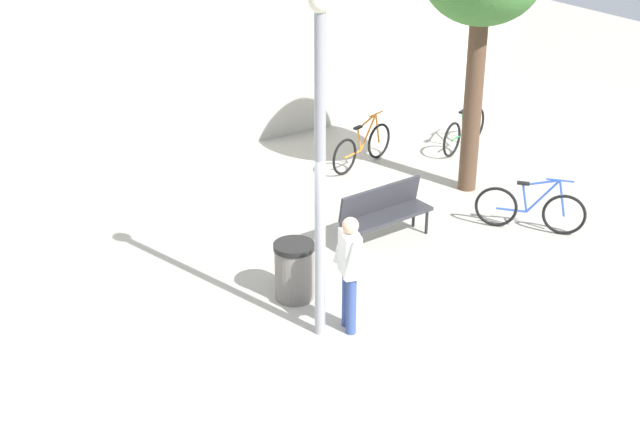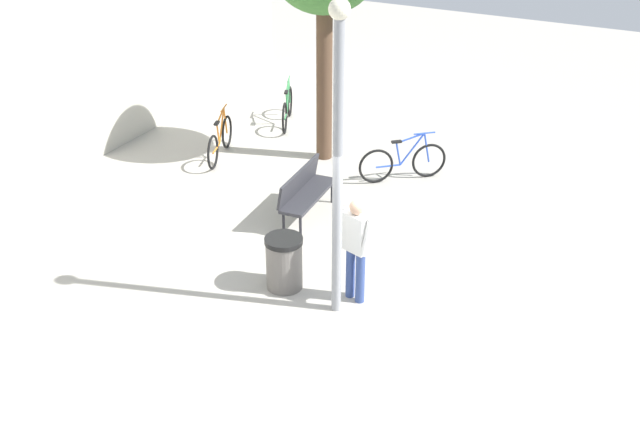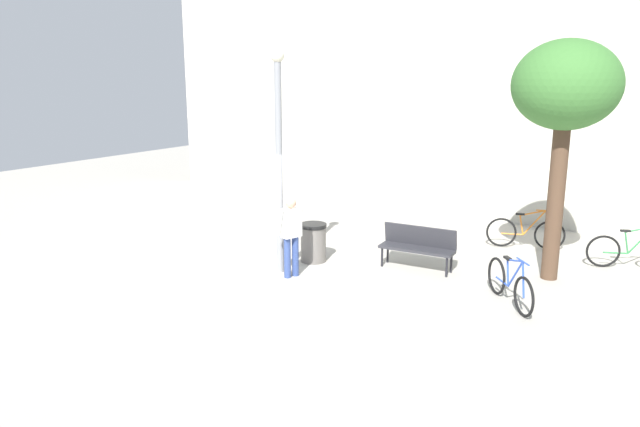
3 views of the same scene
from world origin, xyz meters
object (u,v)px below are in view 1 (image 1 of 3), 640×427
person_by_lamppost (349,266)px  bicycle_green (465,130)px  bicycle_blue (530,209)px  park_bench (384,209)px  bicycle_orange (362,147)px  trash_bin (294,271)px  lamppost (320,151)px

person_by_lamppost → bicycle_green: (5.82, 4.37, -0.58)m
person_by_lamppost → bicycle_blue: bearing=11.8°
park_bench → bicycle_orange: size_ratio=0.94×
person_by_lamppost → trash_bin: (-0.19, 1.11, -0.53)m
bicycle_orange → trash_bin: bearing=-135.9°
park_bench → trash_bin: 2.30m
bicycle_blue → park_bench: bearing=155.8°
lamppost → person_by_lamppost: size_ratio=2.74×
park_bench → trash_bin: size_ratio=1.89×
lamppost → bicycle_green: 7.83m
person_by_lamppost → bicycle_blue: 4.35m
bicycle_green → bicycle_blue: 3.83m
person_by_lamppost → bicycle_green: size_ratio=0.99×
lamppost → bicycle_blue: (4.59, 0.75, -2.24)m
park_bench → bicycle_green: bicycle_green is taller
park_bench → bicycle_green: 4.57m
trash_bin → bicycle_blue: bearing=-2.9°
park_bench → bicycle_orange: bicycle_orange is taller
park_bench → trash_bin: bearing=-160.0°
person_by_lamppost → bicycle_blue: person_by_lamppost is taller
bicycle_green → person_by_lamppost: bearing=-143.1°
bicycle_blue → trash_bin: bicycle_blue is taller
lamppost → bicycle_orange: lamppost is taller
bicycle_blue → trash_bin: size_ratio=1.62×
park_bench → trash_bin: (-2.16, -0.79, -0.11)m
bicycle_green → bicycle_orange: same height
person_by_lamppost → park_bench: bearing=43.9°
trash_bin → bicycle_green: bearing=28.5°
bicycle_orange → park_bench: bearing=-118.8°
bicycle_orange → trash_bin: size_ratio=2.01×
person_by_lamppost → park_bench: 2.77m
person_by_lamppost → bicycle_blue: size_ratio=1.20×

